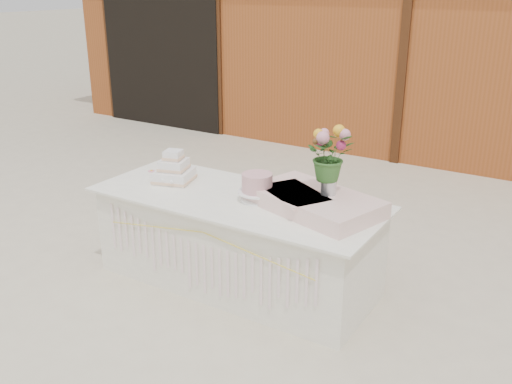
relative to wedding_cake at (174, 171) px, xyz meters
The scene contains 9 objects.
ground 1.10m from the wedding_cake, ahead, with size 80.00×80.00×0.00m, color beige.
barn 6.04m from the wedding_cake, 83.65° to the left, with size 12.60×4.60×3.30m.
cake_table 0.83m from the wedding_cake, ahead, with size 2.40×1.00×0.77m.
wedding_cake is the anchor object (origin of this frame).
pink_cake_stand 0.85m from the wedding_cake, ahead, with size 0.31×0.31×0.22m.
satin_runner 1.32m from the wedding_cake, ahead, with size 1.00×0.58×0.13m, color beige.
flower_vase 1.42m from the wedding_cake, ahead, with size 0.12×0.12×0.16m, color silver.
bouquet 1.47m from the wedding_cake, ahead, with size 0.34×0.30×0.38m, color #316126.
loose_flowers 0.30m from the wedding_cake, behind, with size 0.13×0.31×0.02m, color pink, non-canonical shape.
Camera 1 is at (2.40, -3.55, 2.41)m, focal length 40.00 mm.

